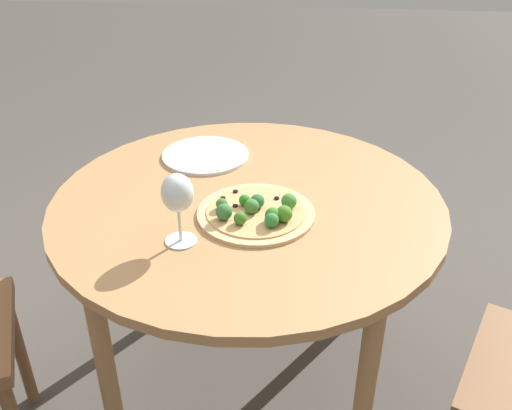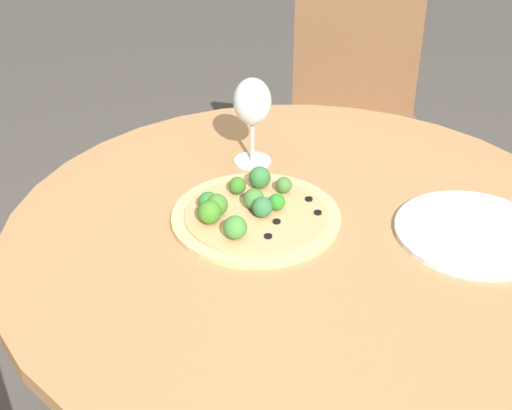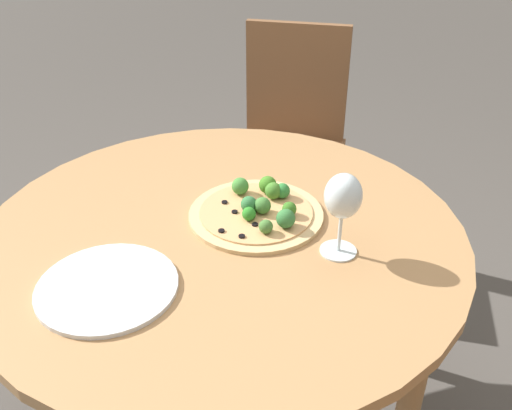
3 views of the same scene
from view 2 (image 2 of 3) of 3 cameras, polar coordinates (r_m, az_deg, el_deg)
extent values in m
cylinder|color=#A87A4C|center=(1.28, 3.81, -2.28)|extent=(1.07, 1.07, 0.03)
cylinder|color=#A87A4C|center=(1.87, 0.88, -3.33)|extent=(0.05, 0.05, 0.69)
cylinder|color=#A87A4C|center=(1.52, -15.10, -14.69)|extent=(0.05, 0.05, 0.69)
cube|color=brown|center=(2.14, 7.14, 4.86)|extent=(0.53, 0.53, 0.04)
cube|color=brown|center=(2.22, 8.07, 12.49)|extent=(0.19, 0.35, 0.44)
cylinder|color=brown|center=(2.14, 1.70, -2.40)|extent=(0.04, 0.04, 0.44)
cylinder|color=brown|center=(2.11, 10.81, -3.45)|extent=(0.04, 0.04, 0.44)
cylinder|color=brown|center=(2.42, 3.20, 2.03)|extent=(0.04, 0.04, 0.44)
cylinder|color=brown|center=(2.40, 11.22, 1.15)|extent=(0.04, 0.04, 0.44)
cylinder|color=tan|center=(1.29, 0.00, -0.94)|extent=(0.31, 0.31, 0.01)
cylinder|color=tan|center=(1.29, 0.00, -0.68)|extent=(0.26, 0.26, 0.00)
sphere|color=#2D7833|center=(1.28, -3.84, 0.28)|extent=(0.04, 0.04, 0.04)
sphere|color=#407733|center=(1.29, -0.17, 0.50)|extent=(0.04, 0.04, 0.04)
sphere|color=#407728|center=(1.27, -3.15, 0.02)|extent=(0.04, 0.04, 0.04)
sphere|color=#377021|center=(1.33, -1.60, 1.50)|extent=(0.03, 0.03, 0.03)
sphere|color=#2B8025|center=(1.29, 1.65, 0.24)|extent=(0.03, 0.03, 0.03)
sphere|color=#3F8135|center=(1.21, -1.67, -1.80)|extent=(0.04, 0.04, 0.04)
sphere|color=#417030|center=(1.34, 2.24, 1.61)|extent=(0.03, 0.03, 0.03)
sphere|color=#326E35|center=(1.35, 0.30, 2.22)|extent=(0.04, 0.04, 0.04)
sphere|color=#306D3A|center=(1.26, 0.51, -0.17)|extent=(0.04, 0.04, 0.04)
sphere|color=#3F7B22|center=(1.25, -3.73, -0.58)|extent=(0.04, 0.04, 0.04)
cylinder|color=black|center=(1.28, 0.47, -0.72)|extent=(0.01, 0.01, 0.00)
cylinder|color=black|center=(1.32, 4.25, 0.48)|extent=(0.01, 0.01, 0.00)
cylinder|color=black|center=(1.28, 0.01, -0.56)|extent=(0.01, 0.01, 0.00)
cylinder|color=black|center=(1.31, 1.99, 0.31)|extent=(0.01, 0.01, 0.00)
cylinder|color=black|center=(1.26, 1.67, -1.33)|extent=(0.01, 0.01, 0.00)
cylinder|color=black|center=(1.29, 4.97, -0.61)|extent=(0.01, 0.01, 0.00)
cylinder|color=black|center=(1.22, 0.98, -2.51)|extent=(0.01, 0.01, 0.00)
cylinder|color=silver|center=(1.48, -0.29, 3.56)|extent=(0.08, 0.08, 0.00)
cylinder|color=silver|center=(1.46, -0.29, 5.07)|extent=(0.01, 0.01, 0.08)
ellipsoid|color=silver|center=(1.42, -0.30, 8.30)|extent=(0.08, 0.08, 0.10)
cylinder|color=silver|center=(1.30, 16.92, -2.09)|extent=(0.27, 0.27, 0.01)
camera|label=1|loc=(2.06, -36.52, 28.85)|focal=40.00mm
camera|label=3|loc=(1.98, 28.78, 28.77)|focal=40.00mm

